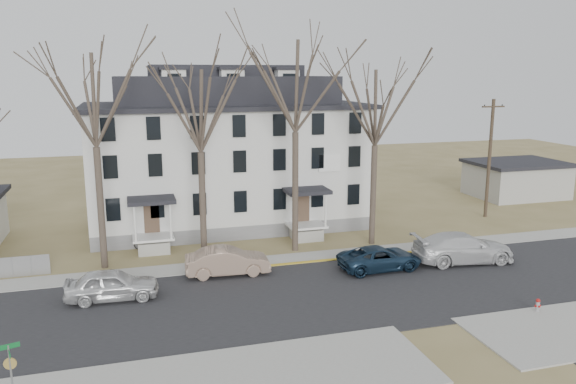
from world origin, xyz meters
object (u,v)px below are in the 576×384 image
object	(u,v)px
tree_mid_right	(376,102)
street_sign	(10,367)
car_silver	(112,285)
boarding_house	(227,155)
bicycle_left	(149,242)
tree_mid_left	(199,105)
car_white	(463,248)
fire_hydrant	(538,306)
car_tan	(228,262)
car_navy	(380,259)
utility_pole_far	(490,157)
tree_center	(296,79)
tree_far_left	(93,93)

from	to	relation	value
tree_mid_right	street_sign	distance (m)	26.06
tree_mid_right	car_silver	world-z (taller)	tree_mid_right
boarding_house	bicycle_left	size ratio (longest dim) A/B	10.95
tree_mid_left	bicycle_left	distance (m)	10.10
car_white	bicycle_left	distance (m)	20.22
boarding_house	fire_hydrant	world-z (taller)	boarding_house
car_white	street_sign	size ratio (longest dim) A/B	2.44
car_tan	fire_hydrant	bearing A→B (deg)	-121.09
car_silver	car_navy	world-z (taller)	car_silver
tree_mid_left	boarding_house	bearing A→B (deg)	69.80
boarding_house	bicycle_left	bearing A→B (deg)	-140.03
car_navy	car_white	distance (m)	5.51
utility_pole_far	tree_center	bearing A→B (deg)	-166.50
car_silver	tree_center	bearing A→B (deg)	-62.23
boarding_house	tree_mid_right	size ratio (longest dim) A/B	1.63
tree_center	bicycle_left	world-z (taller)	tree_center
fire_hydrant	bicycle_left	bearing A→B (deg)	138.69
boarding_house	tree_mid_left	size ratio (longest dim) A/B	1.63
tree_far_left	car_navy	size ratio (longest dim) A/B	2.75
boarding_house	car_tan	distance (m)	12.59
tree_mid_left	tree_mid_right	world-z (taller)	same
car_silver	car_tan	bearing A→B (deg)	-69.99
fire_hydrant	street_sign	xyz separation A→B (m)	(-23.04, -1.91, 1.33)
tree_mid_right	car_silver	bearing A→B (deg)	-162.47
car_silver	car_navy	bearing A→B (deg)	-86.02
utility_pole_far	car_silver	distance (m)	30.76
boarding_house	tree_center	world-z (taller)	tree_center
car_silver	car_white	distance (m)	20.69
tree_far_left	car_silver	xyz separation A→B (m)	(0.55, -5.36, -9.55)
tree_mid_left	tree_center	xyz separation A→B (m)	(6.00, 0.00, 1.48)
boarding_house	car_silver	world-z (taller)	boarding_house
utility_pole_far	car_white	bearing A→B (deg)	-131.34
tree_center	bicycle_left	bearing A→B (deg)	162.79
tree_mid_left	car_navy	bearing A→B (deg)	-27.26
tree_mid_left	tree_center	bearing A→B (deg)	0.00
tree_mid_left	fire_hydrant	distance (m)	21.41
tree_center	fire_hydrant	bearing A→B (deg)	-56.32
tree_far_left	bicycle_left	bearing A→B (deg)	46.78
car_tan	tree_mid_left	bearing A→B (deg)	18.32
car_tan	car_white	size ratio (longest dim) A/B	0.78
tree_far_left	boarding_house	bearing A→B (deg)	42.18
tree_far_left	tree_center	bearing A→B (deg)	0.00
utility_pole_far	bicycle_left	xyz separation A→B (m)	(-26.79, -1.32, -4.41)
car_white	tree_mid_left	bearing A→B (deg)	77.62
bicycle_left	street_sign	distance (m)	18.35
tree_mid_right	utility_pole_far	distance (m)	13.55
car_white	tree_far_left	bearing A→B (deg)	82.70
street_sign	car_tan	bearing A→B (deg)	34.26
car_silver	car_navy	size ratio (longest dim) A/B	0.94
car_tan	utility_pole_far	bearing A→B (deg)	-67.97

